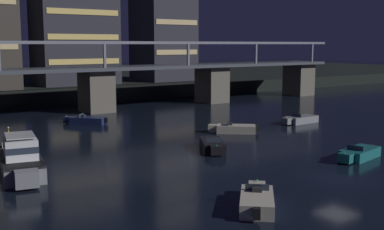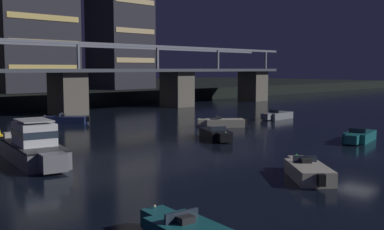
% 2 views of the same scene
% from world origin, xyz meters
% --- Properties ---
extents(ground_plane, '(400.00, 400.00, 0.00)m').
position_xyz_m(ground_plane, '(0.00, 0.00, 0.00)').
color(ground_plane, black).
extents(river_bridge, '(83.22, 6.40, 9.38)m').
position_xyz_m(river_bridge, '(-0.00, 39.91, 4.01)').
color(river_bridge, '#605B51').
rests_on(river_bridge, ground).
extents(tower_central, '(13.22, 8.53, 20.56)m').
position_xyz_m(tower_central, '(4.83, 59.53, 12.33)').
color(tower_central, '#282833').
rests_on(tower_central, far_riverbank).
extents(tower_east_tall, '(9.53, 9.86, 27.46)m').
position_xyz_m(tower_east_tall, '(22.12, 59.15, 15.78)').
color(tower_east_tall, '#282833').
rests_on(tower_east_tall, far_riverbank).
extents(cabin_cruiser_near_left, '(4.13, 9.36, 2.79)m').
position_xyz_m(cabin_cruiser_near_left, '(-17.20, 13.59, 1.05)').
color(cabin_cruiser_near_left, gray).
rests_on(cabin_cruiser_near_left, ground).
extents(speedboat_near_right, '(4.36, 4.41, 1.16)m').
position_xyz_m(speedboat_near_right, '(-5.10, 31.15, 0.41)').
color(speedboat_near_right, '#19234C').
rests_on(speedboat_near_right, ground).
extents(speedboat_mid_left, '(5.21, 1.91, 1.16)m').
position_xyz_m(speedboat_mid_left, '(15.40, 17.79, 0.41)').
color(speedboat_mid_left, gray).
rests_on(speedboat_mid_left, ground).
extents(speedboat_mid_center, '(4.26, 4.51, 1.16)m').
position_xyz_m(speedboat_mid_center, '(-8.48, -1.30, 0.41)').
color(speedboat_mid_center, beige).
rests_on(speedboat_mid_center, ground).
extents(speedboat_far_left, '(5.22, 2.57, 1.16)m').
position_xyz_m(speedboat_far_left, '(6.01, 2.86, 0.41)').
color(speedboat_far_left, '#196066').
rests_on(speedboat_far_left, ground).
extents(speedboat_far_center, '(3.56, 4.88, 1.16)m').
position_xyz_m(speedboat_far_center, '(-1.53, 12.03, 0.41)').
color(speedboat_far_center, black).
rests_on(speedboat_far_center, ground).
extents(speedboat_far_right, '(4.56, 4.19, 1.16)m').
position_xyz_m(speedboat_far_right, '(5.18, 17.30, 0.41)').
color(speedboat_far_right, beige).
rests_on(speedboat_far_right, ground).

